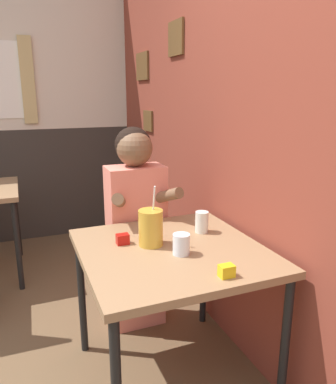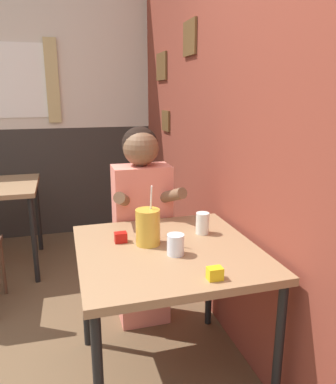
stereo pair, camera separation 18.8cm
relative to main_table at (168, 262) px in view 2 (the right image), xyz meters
name	(u,v)px [view 2 (the right image)]	position (x,y,z in m)	size (l,w,h in m)	color
brick_wall_right	(196,106)	(0.48, 0.97, 0.70)	(0.08, 4.72, 2.70)	brown
back_wall	(34,102)	(-0.67, 2.35, 0.70)	(5.23, 0.09, 2.70)	beige
main_table	(168,262)	(0.00, 0.00, 0.00)	(0.84, 0.86, 0.73)	#93704C
person_seated	(142,223)	(-0.01, 0.55, 0.01)	(0.42, 0.41, 1.25)	#EA7F6B
cocktail_pitcher	(148,227)	(-0.08, 0.07, 0.16)	(0.12, 0.12, 0.29)	gold
glass_near_pitcher	(176,245)	(0.01, -0.08, 0.12)	(0.08, 0.08, 0.10)	silver
glass_center	(203,223)	(0.23, 0.14, 0.13)	(0.07, 0.07, 0.11)	silver
condiment_ketchup	(121,237)	(-0.20, 0.13, 0.10)	(0.06, 0.04, 0.05)	#B7140F
condiment_mustard	(215,273)	(0.09, -0.35, 0.10)	(0.06, 0.04, 0.05)	yellow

